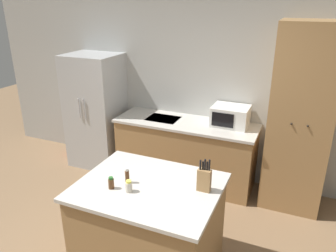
# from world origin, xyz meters

# --- Properties ---
(wall_back) EXTENTS (7.20, 0.06, 2.60)m
(wall_back) POSITION_xyz_m (0.00, 2.33, 1.30)
(wall_back) COLOR #B2B2AD
(wall_back) RESTS_ON ground_plane
(refrigerator) EXTENTS (0.78, 0.67, 1.73)m
(refrigerator) POSITION_xyz_m (-1.66, 1.98, 0.87)
(refrigerator) COLOR #B7BABC
(refrigerator) RESTS_ON ground_plane
(back_counter) EXTENTS (1.95, 0.68, 0.91)m
(back_counter) POSITION_xyz_m (-0.19, 1.98, 0.46)
(back_counter) COLOR #9E7547
(back_counter) RESTS_ON ground_plane
(pantry_cabinet) EXTENTS (0.70, 0.62, 2.27)m
(pantry_cabinet) POSITION_xyz_m (1.24, 2.00, 1.13)
(pantry_cabinet) COLOR #9E7547
(pantry_cabinet) RESTS_ON ground_plane
(kitchen_island) EXTENTS (1.26, 1.01, 0.93)m
(kitchen_island) POSITION_xyz_m (0.08, 0.28, 0.47)
(kitchen_island) COLOR #9E7547
(kitchen_island) RESTS_ON ground_plane
(microwave) EXTENTS (0.47, 0.39, 0.26)m
(microwave) POSITION_xyz_m (0.39, 2.09, 1.04)
(microwave) COLOR white
(microwave) RESTS_ON back_counter
(knife_block) EXTENTS (0.12, 0.06, 0.30)m
(knife_block) POSITION_xyz_m (0.56, 0.40, 1.04)
(knife_block) COLOR #9E7547
(knife_block) RESTS_ON kitchen_island
(spice_bottle_tall_dark) EXTENTS (0.05, 0.05, 0.11)m
(spice_bottle_tall_dark) POSITION_xyz_m (-0.20, 0.11, 0.98)
(spice_bottle_tall_dark) COLOR #563319
(spice_bottle_tall_dark) RESTS_ON kitchen_island
(spice_bottle_short_red) EXTENTS (0.04, 0.04, 0.15)m
(spice_bottle_short_red) POSITION_xyz_m (-0.12, 0.25, 0.99)
(spice_bottle_short_red) COLOR #563319
(spice_bottle_short_red) RESTS_ON kitchen_island
(spice_bottle_amber_oil) EXTENTS (0.06, 0.06, 0.11)m
(spice_bottle_amber_oil) POSITION_xyz_m (-0.03, 0.13, 0.98)
(spice_bottle_amber_oil) COLOR beige
(spice_bottle_amber_oil) RESTS_ON kitchen_island
(fire_extinguisher) EXTENTS (0.14, 0.14, 0.43)m
(fire_extinguisher) POSITION_xyz_m (-2.24, 1.98, 0.19)
(fire_extinguisher) COLOR red
(fire_extinguisher) RESTS_ON ground_plane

